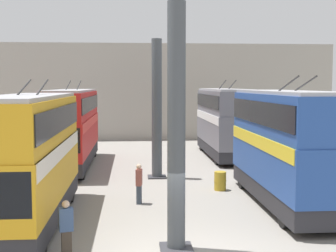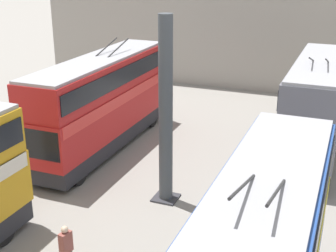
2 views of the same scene
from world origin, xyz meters
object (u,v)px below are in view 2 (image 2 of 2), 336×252
Objects in this scene: bus_left_far at (316,102)px; person_aisle_midway at (66,249)px; bus_right_far at (101,98)px; oil_drum at (209,249)px.

person_aisle_midway is at bearing 154.23° from bus_left_far.
bus_right_far is 6.30× the size of person_aisle_midway.
bus_right_far is 12.03× the size of oil_drum.
person_aisle_midway is 4.74m from oil_drum.
person_aisle_midway is at bearing -157.07° from bus_right_far.
bus_left_far is 11.00m from bus_right_far.
oil_drum is (-10.75, 2.27, -2.36)m from bus_left_far.
bus_left_far is at bearing -11.90° from oil_drum.
person_aisle_midway reaches higher than oil_drum.
oil_drum is at bearing 40.38° from person_aisle_midway.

